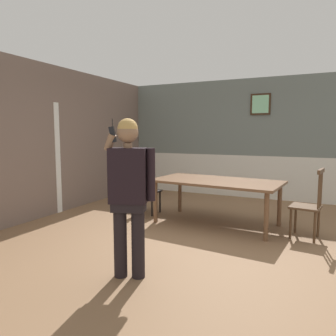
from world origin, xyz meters
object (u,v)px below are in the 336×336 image
at_px(chair_by_doorway, 146,189).
at_px(person_figure, 129,188).
at_px(dining_table, 217,184).
at_px(chair_near_window, 308,205).

relative_size(chair_by_doorway, person_figure, 0.58).
height_order(dining_table, chair_near_window, chair_near_window).
distance_m(chair_by_doorway, person_figure, 2.76).
bearing_deg(chair_near_window, person_figure, 150.73).
bearing_deg(chair_by_doorway, dining_table, 84.23).
relative_size(dining_table, chair_near_window, 2.10).
distance_m(chair_near_window, chair_by_doorway, 2.85).
bearing_deg(dining_table, person_figure, -95.96).
bearing_deg(person_figure, dining_table, -115.21).
distance_m(chair_near_window, person_figure, 2.78).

